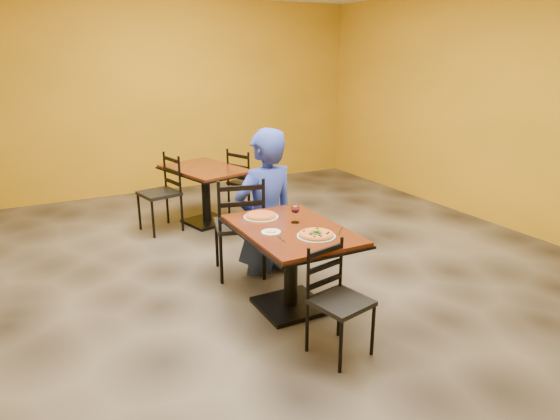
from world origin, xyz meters
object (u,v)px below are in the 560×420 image
chair_second_right (249,183)px  plate_main (316,236)px  plate_far (261,217)px  table_second (205,182)px  chair_main_far (239,225)px  chair_main_near (341,303)px  diner (265,201)px  chair_second_left (159,194)px  side_plate (271,232)px  pizza_far (261,215)px  pizza_main (316,234)px  table_main (291,249)px  wine_glass (295,213)px

chair_second_right → plate_main: chair_second_right is taller
chair_second_right → plate_far: 2.35m
table_second → plate_main: (-0.06, -2.82, 0.20)m
table_second → chair_main_far: bearing=-98.1°
chair_second_right → plate_far: chair_second_right is taller
chair_main_near → diner: 1.65m
chair_second_left → chair_second_right: bearing=78.2°
plate_main → side_plate: same height
chair_second_left → pizza_far: bearing=-2.0°
chair_main_far → pizza_far: size_ratio=3.68×
diner → pizza_main: bearing=76.0°
table_main → diner: diner is taller
chair_main_far → plate_far: chair_main_far is taller
table_main → chair_second_right: chair_second_right is taller
table_main → pizza_main: size_ratio=4.33×
chair_second_left → wine_glass: 2.53m
table_main → chair_main_near: (-0.01, -0.78, -0.14)m
chair_second_left → plate_main: chair_second_left is taller
table_main → chair_second_right: size_ratio=1.30×
chair_main_near → plate_far: (-0.09, 1.14, 0.34)m
side_plate → chair_second_left: bearing=96.1°
plate_far → wine_glass: bearing=-53.3°
pizza_main → side_plate: pizza_main is taller
table_second → side_plate: size_ratio=8.23×
chair_second_right → pizza_main: (-0.67, -2.82, 0.30)m
table_main → plate_main: plate_main is taller
table_main → chair_main_near: chair_main_near is taller
plate_far → side_plate: same height
plate_main → pizza_main: size_ratio=1.09×
plate_main → chair_main_far: bearing=98.6°
pizza_main → wine_glass: wine_glass is taller
pizza_far → table_second: bearing=83.7°
chair_main_near → diner: diner is taller
diner → wine_glass: (-0.07, -0.74, 0.10)m
chair_main_far → chair_second_left: (-0.38, 1.65, -0.03)m
pizza_far → plate_far: bearing=180.0°
chair_second_right → plate_main: (-0.67, -2.82, 0.28)m
table_second → side_plate: bearing=-97.5°
table_main → chair_second_left: bearing=100.7°
table_second → chair_second_left: chair_second_left is taller
plate_main → side_plate: (-0.28, 0.25, 0.00)m
chair_second_left → plate_far: chair_second_left is taller
table_main → chair_main_far: chair_main_far is taller
wine_glass → table_second: bearing=89.1°
chair_second_left → table_second: bearing=78.2°
chair_main_near → chair_main_far: chair_main_far is taller
chair_second_right → wine_glass: size_ratio=5.27×
chair_main_near → side_plate: chair_main_near is taller
pizza_main → pizza_far: bearing=105.4°
table_second → diner: bearing=-88.9°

